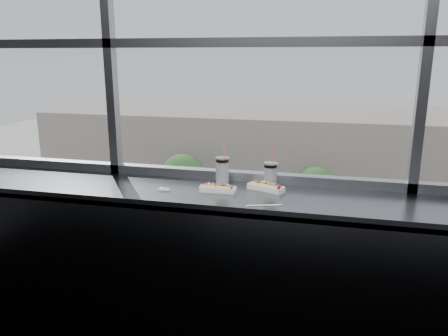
% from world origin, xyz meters
% --- Properties ---
extents(wall_back_lower, '(6.00, 0.00, 6.00)m').
position_xyz_m(wall_back_lower, '(0.00, 1.50, 0.55)').
color(wall_back_lower, black).
rests_on(wall_back_lower, ground).
extents(counter, '(6.00, 0.55, 0.06)m').
position_xyz_m(counter, '(0.00, 1.23, 1.07)').
color(counter, slate).
rests_on(counter, ground).
extents(counter_fascia, '(6.00, 0.04, 1.04)m').
position_xyz_m(counter_fascia, '(0.00, 0.97, 0.55)').
color(counter_fascia, slate).
rests_on(counter_fascia, ground).
extents(hotdog_tray_left, '(0.23, 0.08, 0.06)m').
position_xyz_m(hotdog_tray_left, '(-0.17, 1.20, 1.12)').
color(hotdog_tray_left, white).
rests_on(hotdog_tray_left, counter).
extents(hotdog_tray_right, '(0.25, 0.16, 0.06)m').
position_xyz_m(hotdog_tray_right, '(0.12, 1.30, 1.12)').
color(hotdog_tray_right, white).
rests_on(hotdog_tray_right, counter).
extents(soda_cup_left, '(0.09, 0.09, 0.34)m').
position_xyz_m(soda_cup_left, '(-0.18, 1.38, 1.20)').
color(soda_cup_left, white).
rests_on(soda_cup_left, counter).
extents(soda_cup_right, '(0.09, 0.09, 0.32)m').
position_xyz_m(soda_cup_right, '(0.14, 1.34, 1.19)').
color(soda_cup_right, white).
rests_on(soda_cup_right, counter).
extents(loose_straw, '(0.19, 0.07, 0.01)m').
position_xyz_m(loose_straw, '(0.15, 1.01, 1.10)').
color(loose_straw, white).
rests_on(loose_straw, counter).
extents(wrapper, '(0.09, 0.07, 0.02)m').
position_xyz_m(wrapper, '(-0.50, 1.15, 1.11)').
color(wrapper, silver).
rests_on(wrapper, counter).
extents(plaza_ground, '(120.00, 120.00, 0.00)m').
position_xyz_m(plaza_ground, '(0.00, 45.00, -11.00)').
color(plaza_ground, beige).
rests_on(plaza_ground, ground).
extents(street_asphalt, '(80.00, 10.00, 0.06)m').
position_xyz_m(street_asphalt, '(0.00, 21.50, -10.97)').
color(street_asphalt, black).
rests_on(street_asphalt, plaza_ground).
extents(far_sidewalk, '(80.00, 6.00, 0.04)m').
position_xyz_m(far_sidewalk, '(0.00, 29.50, -10.98)').
color(far_sidewalk, beige).
rests_on(far_sidewalk, plaza_ground).
extents(far_building, '(50.00, 14.00, 8.00)m').
position_xyz_m(far_building, '(0.00, 39.50, -7.00)').
color(far_building, '#9F9183').
rests_on(far_building, plaza_ground).
extents(car_near_d, '(3.10, 6.91, 2.27)m').
position_xyz_m(car_near_d, '(5.05, 17.50, -9.81)').
color(car_near_d, beige).
rests_on(car_near_d, street_asphalt).
extents(car_near_c, '(3.29, 6.52, 2.09)m').
position_xyz_m(car_near_c, '(-0.13, 17.50, -9.90)').
color(car_near_c, maroon).
rests_on(car_near_c, street_asphalt).
extents(car_far_b, '(3.31, 6.49, 2.08)m').
position_xyz_m(car_far_b, '(1.12, 25.50, -9.90)').
color(car_far_b, '#75300A').
rests_on(car_far_b, street_asphalt).
extents(car_near_a, '(3.00, 6.00, 1.93)m').
position_xyz_m(car_near_a, '(-12.98, 17.50, -9.98)').
color(car_near_a, '#BABABA').
rests_on(car_near_a, street_asphalt).
extents(car_near_b, '(3.39, 6.71, 2.15)m').
position_xyz_m(car_near_b, '(-7.00, 17.50, -9.86)').
color(car_near_b, black).
rests_on(car_near_b, street_asphalt).
extents(pedestrian_b, '(0.77, 1.02, 2.30)m').
position_xyz_m(pedestrian_b, '(-1.15, 30.56, -9.81)').
color(pedestrian_b, '#66605B').
rests_on(pedestrian_b, far_sidewalk).
extents(pedestrian_c, '(1.00, 0.75, 2.25)m').
position_xyz_m(pedestrian_c, '(6.80, 29.76, -9.83)').
color(pedestrian_c, '#66605B').
rests_on(pedestrian_c, far_sidewalk).
extents(tree_left, '(3.60, 3.60, 5.62)m').
position_xyz_m(tree_left, '(-10.31, 29.50, -7.19)').
color(tree_left, '#47382B').
rests_on(tree_left, far_sidewalk).
extents(tree_center, '(3.39, 3.39, 5.30)m').
position_xyz_m(tree_center, '(-0.24, 29.50, -7.40)').
color(tree_center, '#47382B').
rests_on(tree_center, far_sidewalk).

